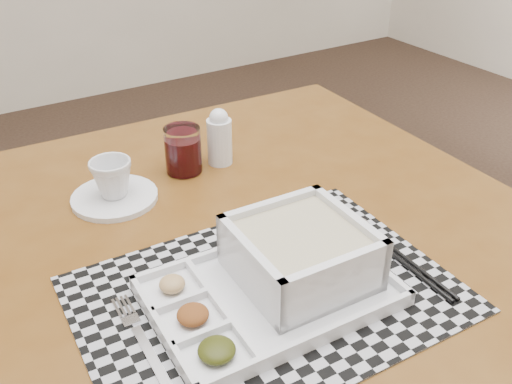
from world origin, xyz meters
The scene contains 11 objects.
floor centered at (0.00, 0.00, 0.00)m, with size 5.00×5.00×0.00m, color #2F1F17.
dining_table centered at (-0.56, -0.28, 0.72)m, with size 1.10×1.10×0.80m.
placemat centered at (-0.57, -0.40, 0.80)m, with size 0.50×0.37×0.00m, color #9F9FA6.
serving_tray centered at (-0.53, -0.40, 0.83)m, with size 0.33×0.23×0.09m.
fork centered at (-0.75, -0.39, 0.80)m, with size 0.02×0.19×0.00m.
spoon centered at (-0.35, -0.35, 0.80)m, with size 0.04×0.18×0.01m.
chopsticks centered at (-0.36, -0.43, 0.80)m, with size 0.03×0.24×0.01m.
saucer centered at (-0.66, -0.05, 0.80)m, with size 0.15×0.15×0.01m, color silver.
cup centered at (-0.66, -0.05, 0.84)m, with size 0.07×0.07×0.07m, color silver.
juice_glass centered at (-0.51, -0.02, 0.84)m, with size 0.07×0.07×0.09m.
creamer_bottle centered at (-0.43, -0.02, 0.85)m, with size 0.05×0.05×0.11m.
Camera 1 is at (-0.90, -0.90, 1.32)m, focal length 40.00 mm.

